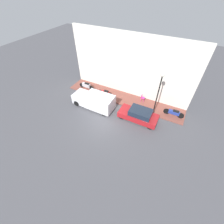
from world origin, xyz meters
The scene contains 10 objects.
ground_plane centered at (0.00, 0.00, 0.00)m, with size 60.00×60.00×0.00m, color #47474C.
sidewalk centered at (4.43, 0.00, 0.05)m, with size 2.45×14.40×0.11m.
building_facade centered at (5.81, 0.00, 3.60)m, with size 0.30×14.40×7.19m.
parked_car centered at (1.98, -2.86, 0.64)m, with size 1.69×4.02×1.34m.
delivery_van centered at (1.58, 2.30, 0.91)m, with size 1.82×4.78×1.77m.
motorcycle_red centered at (3.91, 2.17, 0.51)m, with size 0.30×1.92×0.73m.
motorcycle_blue centered at (4.09, -6.01, 0.55)m, with size 0.30×2.12×0.78m.
scooter_silver centered at (4.06, 5.09, 0.58)m, with size 0.30×2.12×0.88m.
streetlamp centered at (3.52, -3.99, 3.50)m, with size 0.39×0.39×4.84m.
cafe_chair centered at (4.94, -2.22, 0.63)m, with size 0.40×0.40×0.87m.
Camera 1 is at (-9.04, -5.49, 11.40)m, focal length 24.00 mm.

